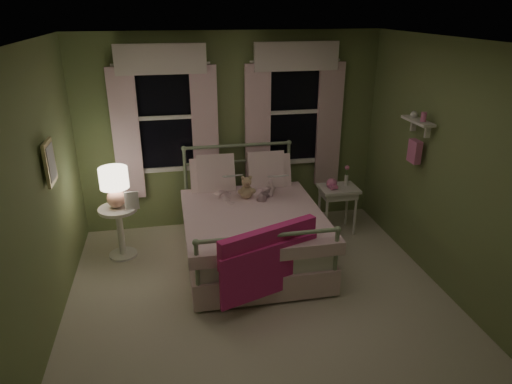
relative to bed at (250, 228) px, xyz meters
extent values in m
plane|color=beige|center=(-0.07, -1.04, -0.38)|extent=(4.20, 4.20, 0.00)
plane|color=white|center=(-0.07, -1.04, 2.22)|extent=(4.20, 4.20, 0.00)
plane|color=olive|center=(-0.07, 1.06, 0.92)|extent=(4.00, 0.00, 4.00)
plane|color=olive|center=(-0.07, -3.14, 0.92)|extent=(4.00, 0.00, 4.00)
plane|color=olive|center=(-2.07, -1.04, 0.92)|extent=(0.00, 4.20, 4.20)
plane|color=olive|center=(1.93, -1.04, 0.92)|extent=(0.00, 4.20, 4.20)
cube|color=white|center=(0.00, -0.03, 0.04)|extent=(1.44, 1.94, 0.26)
cube|color=white|center=(0.00, -0.03, -0.20)|extent=(1.54, 2.02, 0.30)
cube|color=white|center=(0.00, -0.18, 0.22)|extent=(1.58, 1.75, 0.14)
cylinder|color=#9EB793|center=(-0.69, -0.03, -0.08)|extent=(0.04, 1.90, 0.04)
cylinder|color=#9EB793|center=(0.69, -0.03, -0.08)|extent=(0.04, 1.90, 0.04)
cylinder|color=#9EB793|center=(-0.71, 0.94, 0.19)|extent=(0.04, 0.04, 1.15)
cylinder|color=#9EB793|center=(0.71, 0.94, 0.19)|extent=(0.04, 0.04, 1.15)
sphere|color=#9EB793|center=(-0.71, 0.94, 0.77)|extent=(0.07, 0.07, 0.07)
sphere|color=#9EB793|center=(0.71, 0.94, 0.77)|extent=(0.07, 0.07, 0.07)
cylinder|color=#9EB793|center=(0.00, 0.94, 0.77)|extent=(1.42, 0.04, 0.04)
cylinder|color=#9EB793|center=(0.00, 0.94, 0.55)|extent=(1.38, 0.03, 0.03)
cylinder|color=#9EB793|center=(-0.71, -1.00, 0.02)|extent=(0.04, 0.04, 0.80)
cylinder|color=#9EB793|center=(0.71, -1.00, 0.02)|extent=(0.04, 0.04, 0.80)
sphere|color=#9EB793|center=(-0.71, -1.00, 0.42)|extent=(0.07, 0.07, 0.07)
sphere|color=#9EB793|center=(0.71, -1.00, 0.42)|extent=(0.07, 0.07, 0.07)
cylinder|color=#9EB793|center=(0.00, -1.00, 0.42)|extent=(1.42, 0.04, 0.04)
cube|color=white|center=(-0.38, 0.67, 0.42)|extent=(0.55, 0.32, 0.57)
cube|color=white|center=(0.38, 0.67, 0.42)|extent=(0.55, 0.32, 0.57)
cube|color=white|center=(-0.33, 0.67, 0.50)|extent=(0.48, 0.30, 0.51)
cube|color=white|center=(0.33, 0.67, 0.50)|extent=(0.48, 0.30, 0.51)
cube|color=#D72A7A|center=(0.00, -1.00, 0.34)|extent=(1.06, 0.50, 0.32)
cube|color=#D5297E|center=(0.00, -1.07, 0.07)|extent=(1.05, 0.40, 0.55)
imported|color=#F7D1DD|center=(-0.28, 0.42, 0.52)|extent=(0.27, 0.21, 0.66)
imported|color=#F7D1DD|center=(0.28, 0.42, 0.53)|extent=(0.41, 0.38, 0.68)
imported|color=beige|center=(-0.28, 0.17, 0.58)|extent=(0.21, 0.13, 0.26)
imported|color=beige|center=(0.28, 0.17, 0.54)|extent=(0.20, 0.12, 0.26)
sphere|color=tan|center=(0.00, 0.27, 0.37)|extent=(0.17, 0.17, 0.17)
sphere|color=tan|center=(0.00, 0.25, 0.51)|extent=(0.12, 0.12, 0.12)
sphere|color=tan|center=(-0.04, 0.25, 0.56)|extent=(0.05, 0.05, 0.05)
sphere|color=tan|center=(0.04, 0.25, 0.56)|extent=(0.05, 0.05, 0.05)
sphere|color=tan|center=(-0.08, 0.24, 0.39)|extent=(0.07, 0.07, 0.07)
sphere|color=tan|center=(0.08, 0.24, 0.39)|extent=(0.07, 0.07, 0.07)
sphere|color=#8C6B51|center=(0.00, 0.20, 0.50)|extent=(0.04, 0.04, 0.04)
cylinder|color=white|center=(-1.55, 0.32, 0.25)|extent=(0.46, 0.46, 0.04)
cylinder|color=white|center=(-1.55, 0.32, -0.06)|extent=(0.08, 0.08, 0.60)
cylinder|color=white|center=(-1.55, 0.32, -0.37)|extent=(0.34, 0.34, 0.03)
sphere|color=#FFB096|center=(-1.55, 0.32, 0.39)|extent=(0.22, 0.22, 0.22)
cylinder|color=pink|center=(-1.55, 0.32, 0.51)|extent=(0.03, 0.03, 0.13)
cylinder|color=#FFEAC6|center=(-1.55, 0.32, 0.65)|extent=(0.33, 0.33, 0.24)
imported|color=beige|center=(-1.45, 0.24, 0.27)|extent=(0.18, 0.23, 0.02)
cube|color=white|center=(1.27, 0.44, 0.25)|extent=(0.50, 0.40, 0.04)
cube|color=white|center=(1.27, 0.44, 0.18)|extent=(0.44, 0.34, 0.08)
cylinder|color=white|center=(1.07, 0.29, -0.07)|extent=(0.04, 0.04, 0.60)
cylinder|color=white|center=(1.47, 0.29, -0.07)|extent=(0.04, 0.04, 0.60)
cylinder|color=white|center=(1.07, 0.59, -0.07)|extent=(0.04, 0.04, 0.60)
cylinder|color=white|center=(1.47, 0.59, -0.07)|extent=(0.04, 0.04, 0.60)
sphere|color=pink|center=(1.17, 0.44, 0.33)|extent=(0.14, 0.14, 0.14)
cube|color=pink|center=(1.17, 0.35, 0.31)|extent=(0.10, 0.05, 0.04)
cylinder|color=white|center=(1.39, 0.49, 0.34)|extent=(0.05, 0.05, 0.14)
cylinder|color=#4C7F3F|center=(1.39, 0.49, 0.45)|extent=(0.01, 0.01, 0.12)
sphere|color=pink|center=(1.39, 0.49, 0.52)|extent=(0.06, 0.06, 0.06)
cube|color=black|center=(-0.92, 1.04, 1.17)|extent=(0.76, 0.02, 1.35)
cube|color=white|center=(-0.92, 1.02, 1.87)|extent=(0.84, 0.05, 0.06)
cube|color=white|center=(-0.92, 1.02, 0.47)|extent=(0.84, 0.05, 0.06)
cube|color=white|center=(-1.32, 1.02, 1.17)|extent=(0.06, 0.05, 1.40)
cube|color=white|center=(-0.52, 1.02, 1.17)|extent=(0.06, 0.05, 1.40)
cube|color=white|center=(-0.92, 1.02, 1.17)|extent=(0.76, 0.04, 0.05)
cube|color=white|center=(-1.42, 0.98, 0.97)|extent=(0.34, 0.06, 1.70)
cube|color=silver|center=(-0.42, 0.98, 0.97)|extent=(0.34, 0.06, 1.70)
cube|color=white|center=(-0.92, 0.96, 1.90)|extent=(1.10, 0.08, 0.36)
cylinder|color=white|center=(-0.92, 1.00, 1.84)|extent=(1.20, 0.03, 0.03)
cube|color=black|center=(0.78, 1.04, 1.17)|extent=(0.76, 0.02, 1.35)
cube|color=white|center=(0.78, 1.02, 1.87)|extent=(0.84, 0.05, 0.06)
cube|color=white|center=(0.78, 1.02, 0.47)|extent=(0.84, 0.05, 0.06)
cube|color=white|center=(0.38, 1.02, 1.17)|extent=(0.06, 0.05, 1.40)
cube|color=white|center=(1.18, 1.02, 1.17)|extent=(0.06, 0.05, 1.40)
cube|color=white|center=(0.78, 1.02, 1.17)|extent=(0.76, 0.04, 0.05)
cube|color=white|center=(0.28, 0.98, 0.97)|extent=(0.34, 0.06, 1.70)
cube|color=silver|center=(1.28, 0.98, 0.97)|extent=(0.34, 0.06, 1.70)
cube|color=white|center=(0.78, 0.96, 1.90)|extent=(1.10, 0.08, 0.36)
cylinder|color=white|center=(0.78, 1.00, 1.84)|extent=(1.20, 0.03, 0.03)
cube|color=white|center=(1.82, -0.34, 1.32)|extent=(0.15, 0.50, 0.03)
cube|color=white|center=(1.86, -0.49, 1.24)|extent=(0.06, 0.03, 0.14)
cube|color=white|center=(1.86, -0.19, 1.24)|extent=(0.06, 0.03, 0.14)
cylinder|color=pink|center=(1.82, -0.44, 1.39)|extent=(0.06, 0.06, 0.10)
sphere|color=white|center=(1.82, -0.24, 1.37)|extent=(0.08, 0.08, 0.08)
cube|color=pink|center=(1.83, -0.34, 0.97)|extent=(0.08, 0.18, 0.26)
cube|color=beige|center=(-2.02, -0.44, 1.12)|extent=(0.03, 0.32, 0.42)
cube|color=silver|center=(-2.00, -0.44, 1.12)|extent=(0.01, 0.25, 0.34)
camera|label=1|loc=(-0.88, -4.85, 2.50)|focal=32.00mm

